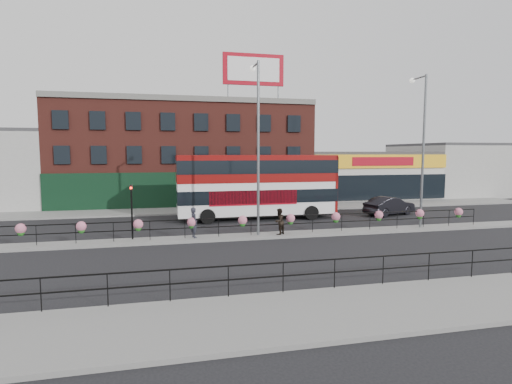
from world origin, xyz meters
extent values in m
plane|color=black|center=(0.00, 0.00, 0.00)|extent=(120.00, 120.00, 0.00)
cube|color=gray|center=(0.00, -12.00, 0.07)|extent=(60.00, 4.00, 0.15)
cube|color=gray|center=(0.00, 12.00, 0.07)|extent=(60.00, 4.00, 0.15)
cube|color=gray|center=(0.00, 0.00, 0.07)|extent=(60.00, 1.60, 0.15)
cube|color=gold|center=(0.00, -9.70, 0.01)|extent=(60.00, 0.10, 0.01)
cube|color=gold|center=(0.00, -9.88, 0.01)|extent=(60.00, 0.10, 0.01)
cube|color=brown|center=(-4.00, 20.00, 5.00)|extent=(25.00, 12.00, 10.00)
cube|color=#3F3F42|center=(-4.00, 20.00, 10.15)|extent=(25.00, 12.00, 0.30)
cube|color=black|center=(-4.00, 13.92, 1.70)|extent=(25.00, 0.25, 3.40)
cube|color=silver|center=(16.00, 20.00, 2.50)|extent=(15.00, 12.00, 5.00)
cube|color=#3F3F42|center=(16.00, 20.00, 5.15)|extent=(15.00, 12.00, 0.30)
cube|color=yellow|center=(16.00, 13.92, 4.30)|extent=(15.00, 0.25, 1.40)
cube|color=#A10817|center=(16.00, 13.80, 4.30)|extent=(7.00, 0.10, 0.90)
cube|color=black|center=(16.00, 13.92, 1.60)|extent=(15.00, 0.25, 2.60)
cube|color=#ACACA7|center=(30.75, 20.00, 3.00)|extent=(14.50, 12.00, 6.00)
cube|color=#3F3F42|center=(30.75, 20.00, 6.15)|extent=(14.50, 12.00, 0.30)
cube|color=#A10817|center=(2.50, 15.00, 13.20)|extent=(6.00, 0.25, 3.00)
cube|color=white|center=(2.50, 14.86, 13.20)|extent=(5.10, 0.04, 2.25)
cylinder|color=slate|center=(0.00, 15.00, 11.00)|extent=(0.12, 0.12, 1.40)
cylinder|color=slate|center=(5.00, 15.00, 11.00)|extent=(0.12, 0.12, 1.40)
cube|color=black|center=(0.00, 0.00, 1.25)|extent=(30.00, 0.05, 0.05)
cube|color=black|center=(0.00, 0.00, 0.76)|extent=(30.00, 0.05, 0.05)
cylinder|color=black|center=(-13.00, 0.00, 0.70)|extent=(0.04, 0.04, 1.10)
cylinder|color=black|center=(-11.00, 0.00, 0.70)|extent=(0.04, 0.04, 1.10)
cylinder|color=black|center=(-9.00, 0.00, 0.70)|extent=(0.04, 0.04, 1.10)
cylinder|color=black|center=(-7.00, 0.00, 0.70)|extent=(0.04, 0.04, 1.10)
cylinder|color=black|center=(-5.00, 0.00, 0.70)|extent=(0.04, 0.04, 1.10)
cylinder|color=black|center=(-3.00, 0.00, 0.70)|extent=(0.04, 0.04, 1.10)
cylinder|color=black|center=(-1.00, 0.00, 0.70)|extent=(0.04, 0.04, 1.10)
cylinder|color=black|center=(1.00, 0.00, 0.70)|extent=(0.04, 0.04, 1.10)
cylinder|color=black|center=(3.00, 0.00, 0.70)|extent=(0.04, 0.04, 1.10)
cylinder|color=black|center=(5.00, 0.00, 0.70)|extent=(0.04, 0.04, 1.10)
cylinder|color=black|center=(7.00, 0.00, 0.70)|extent=(0.04, 0.04, 1.10)
cylinder|color=black|center=(9.00, 0.00, 0.70)|extent=(0.04, 0.04, 1.10)
cylinder|color=black|center=(11.00, 0.00, 0.70)|extent=(0.04, 0.04, 1.10)
cylinder|color=black|center=(13.00, 0.00, 0.70)|extent=(0.04, 0.04, 1.10)
cylinder|color=black|center=(15.00, 0.00, 0.70)|extent=(0.04, 0.04, 1.10)
sphere|color=#D06E8A|center=(-13.75, 0.00, 1.10)|extent=(0.56, 0.56, 0.56)
sphere|color=#22691D|center=(-13.75, 0.00, 0.87)|extent=(0.36, 0.36, 0.36)
sphere|color=#D06E8A|center=(-10.69, 0.00, 1.10)|extent=(0.56, 0.56, 0.56)
sphere|color=#22691D|center=(-10.69, 0.00, 0.87)|extent=(0.36, 0.36, 0.36)
sphere|color=#D06E8A|center=(-7.64, 0.00, 1.10)|extent=(0.56, 0.56, 0.56)
sphere|color=#22691D|center=(-7.64, 0.00, 0.87)|extent=(0.36, 0.36, 0.36)
sphere|color=#D06E8A|center=(-4.58, 0.00, 1.10)|extent=(0.56, 0.56, 0.56)
sphere|color=#22691D|center=(-4.58, 0.00, 0.87)|extent=(0.36, 0.36, 0.36)
sphere|color=#D06E8A|center=(-1.53, 0.00, 1.10)|extent=(0.56, 0.56, 0.56)
sphere|color=#22691D|center=(-1.53, 0.00, 0.87)|extent=(0.36, 0.36, 0.36)
sphere|color=#D06E8A|center=(1.53, 0.00, 1.10)|extent=(0.56, 0.56, 0.56)
sphere|color=#22691D|center=(1.53, 0.00, 0.87)|extent=(0.36, 0.36, 0.36)
sphere|color=#D06E8A|center=(4.58, 0.00, 1.10)|extent=(0.56, 0.56, 0.56)
sphere|color=#22691D|center=(4.58, 0.00, 0.87)|extent=(0.36, 0.36, 0.36)
sphere|color=#D06E8A|center=(7.64, 0.00, 1.10)|extent=(0.56, 0.56, 0.56)
sphere|color=#22691D|center=(7.64, 0.00, 0.87)|extent=(0.36, 0.36, 0.36)
sphere|color=#D06E8A|center=(10.69, 0.00, 1.10)|extent=(0.56, 0.56, 0.56)
sphere|color=#22691D|center=(10.69, 0.00, 0.87)|extent=(0.36, 0.36, 0.36)
sphere|color=#D06E8A|center=(13.75, 0.00, 1.10)|extent=(0.56, 0.56, 0.56)
sphere|color=#22691D|center=(13.75, 0.00, 0.87)|extent=(0.36, 0.36, 0.36)
cube|color=black|center=(-2.00, -10.10, 1.25)|extent=(20.00, 0.05, 0.05)
cube|color=black|center=(-2.00, -10.10, 0.76)|extent=(20.00, 0.05, 0.05)
cylinder|color=black|center=(-10.00, -10.10, 0.70)|extent=(0.04, 0.04, 1.10)
cylinder|color=black|center=(-8.00, -10.10, 0.70)|extent=(0.04, 0.04, 1.10)
cylinder|color=black|center=(-6.00, -10.10, 0.70)|extent=(0.04, 0.04, 1.10)
cylinder|color=black|center=(-4.00, -10.10, 0.70)|extent=(0.04, 0.04, 1.10)
cylinder|color=black|center=(-2.00, -10.10, 0.70)|extent=(0.04, 0.04, 1.10)
cylinder|color=black|center=(0.00, -10.10, 0.70)|extent=(0.04, 0.04, 1.10)
cylinder|color=black|center=(2.00, -10.10, 0.70)|extent=(0.04, 0.04, 1.10)
cylinder|color=black|center=(4.00, -10.10, 0.70)|extent=(0.04, 0.04, 1.10)
cylinder|color=black|center=(6.00, -10.10, 0.70)|extent=(0.04, 0.04, 1.10)
cube|color=white|center=(0.91, 6.64, 2.68)|extent=(12.27, 2.82, 4.46)
cube|color=maroon|center=(0.91, 6.64, 3.96)|extent=(12.33, 2.88, 2.01)
cube|color=black|center=(0.91, 6.64, 1.90)|extent=(12.35, 2.90, 1.00)
cube|color=black|center=(0.91, 6.64, 4.12)|extent=(12.37, 2.92, 1.00)
cube|color=maroon|center=(0.91, 6.64, 4.94)|extent=(12.27, 2.82, 0.13)
cube|color=maroon|center=(6.99, 6.66, 2.68)|extent=(0.21, 2.85, 4.46)
cube|color=#A10817|center=(0.36, 5.23, 1.84)|extent=(6.69, 0.06, 1.11)
cylinder|color=black|center=(-3.10, 5.24, 0.56)|extent=(1.12, 0.34, 1.11)
cylinder|color=black|center=(-3.11, 8.02, 0.56)|extent=(1.12, 0.34, 1.11)
cylinder|color=black|center=(4.93, 5.26, 0.56)|extent=(1.12, 0.34, 1.11)
cylinder|color=black|center=(4.92, 8.05, 0.56)|extent=(1.12, 0.34, 1.11)
imported|color=black|center=(12.15, 6.09, 0.77)|extent=(4.50, 5.68, 1.54)
imported|color=#252630|center=(-4.45, 0.06, 1.05)|extent=(0.87, 0.75, 1.81)
imported|color=black|center=(0.73, -0.17, 0.96)|extent=(1.40, 1.39, 1.62)
cylinder|color=slate|center=(-0.55, 0.02, 5.39)|extent=(0.17, 0.17, 10.47)
cylinder|color=slate|center=(-0.55, 0.80, 10.52)|extent=(0.10, 1.57, 0.10)
sphere|color=silver|center=(-0.55, 1.59, 10.47)|extent=(0.38, 0.38, 0.38)
cylinder|color=slate|center=(10.82, 0.08, 5.24)|extent=(0.16, 0.16, 10.18)
cylinder|color=slate|center=(10.82, 0.85, 10.23)|extent=(0.10, 1.53, 0.10)
sphere|color=silver|center=(10.82, 1.61, 10.18)|extent=(0.37, 0.37, 0.37)
cylinder|color=black|center=(-8.00, 0.40, 1.75)|extent=(0.10, 0.10, 3.20)
imported|color=black|center=(-8.00, 0.40, 3.35)|extent=(0.15, 0.18, 0.90)
sphere|color=#FF190C|center=(-8.00, 0.28, 3.17)|extent=(0.14, 0.14, 0.14)
camera|label=1|loc=(-6.09, -23.55, 5.18)|focal=28.00mm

